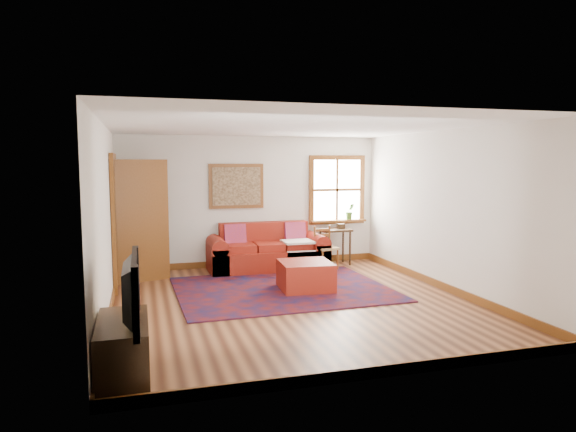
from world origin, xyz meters
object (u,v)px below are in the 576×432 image
object	(u,v)px
side_table	(335,235)
media_cabinet	(123,350)
red_leather_sofa	(267,254)
ladder_back_chair	(325,246)
red_ottoman	(305,276)

from	to	relation	value
side_table	media_cabinet	world-z (taller)	side_table
red_leather_sofa	side_table	xyz separation A→B (m)	(1.39, 0.07, 0.29)
red_leather_sofa	ladder_back_chair	size ratio (longest dim) A/B	2.71
red_ottoman	side_table	distance (m)	2.18
red_ottoman	ladder_back_chair	distance (m)	1.65
side_table	ladder_back_chair	size ratio (longest dim) A/B	0.86
ladder_back_chair	media_cabinet	world-z (taller)	ladder_back_chair
side_table	red_leather_sofa	bearing A→B (deg)	-176.94
red_leather_sofa	side_table	world-z (taller)	red_leather_sofa
red_ottoman	ladder_back_chair	bearing A→B (deg)	62.70
red_ottoman	side_table	world-z (taller)	side_table
side_table	ladder_back_chair	world-z (taller)	ladder_back_chair
side_table	media_cabinet	bearing A→B (deg)	-130.50
media_cabinet	ladder_back_chair	bearing A→B (deg)	49.72
red_ottoman	media_cabinet	distance (m)	3.80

